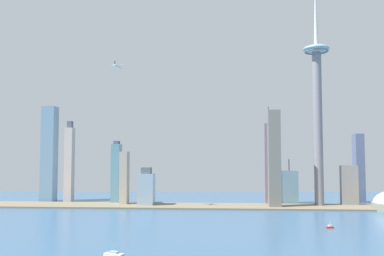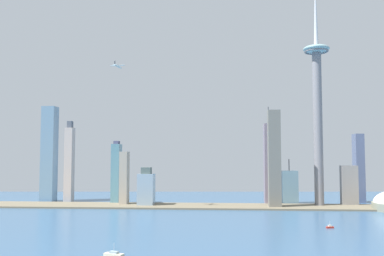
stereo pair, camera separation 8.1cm
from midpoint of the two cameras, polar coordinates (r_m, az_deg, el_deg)
waterfront_pier at (r=693.17m, az=-1.12°, el=-10.18°), size 731.94×79.37×2.62m
observation_tower at (r=725.59m, az=16.09°, el=4.18°), size 41.74×41.74×373.45m
skyscraper_0 at (r=745.29m, az=19.90°, el=-7.13°), size 25.96×13.70×64.49m
skyscraper_1 at (r=797.49m, az=-15.79°, el=-4.49°), size 13.67×16.53×141.87m
skyscraper_2 at (r=749.74m, az=12.64°, el=-7.59°), size 26.26×24.88×74.47m
skyscraper_3 at (r=739.25m, az=10.04°, el=-4.63°), size 15.84×26.30×162.74m
skyscraper_4 at (r=683.62m, az=10.73°, el=-3.99°), size 18.74×19.30×150.58m
skyscraper_5 at (r=750.78m, az=-9.90°, el=-5.85°), size 13.88×22.33×105.50m
skyscraper_6 at (r=702.36m, az=-6.02°, el=-7.91°), size 25.20×26.00×61.70m
skyscraper_7 at (r=813.11m, az=21.01°, el=-4.91°), size 14.78×24.59×118.70m
skyscraper_8 at (r=721.32m, az=-8.87°, el=-6.54°), size 12.63×20.65×87.01m
skyscraper_9 at (r=819.86m, az=-18.21°, el=-3.21°), size 23.32×24.34×169.10m
boat_1 at (r=506.19m, az=17.63°, el=-12.27°), size 8.58×4.42×7.87m
boat_3 at (r=354.84m, az=-10.20°, el=-15.98°), size 16.84×10.48×10.77m
airplane at (r=676.98m, az=-9.71°, el=8.00°), size 23.41×23.69×7.62m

